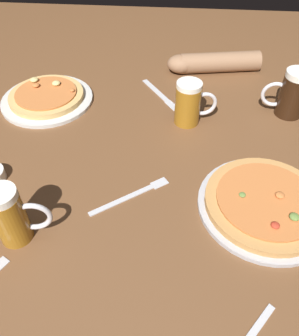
{
  "coord_description": "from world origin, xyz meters",
  "views": [
    {
      "loc": [
        0.06,
        -0.67,
        0.68
      ],
      "look_at": [
        0.0,
        0.0,
        0.02
      ],
      "focal_mm": 37.45,
      "sensor_mm": 36.0,
      "label": 1
    }
  ],
  "objects_px": {
    "pizza_plate_far": "(47,97)",
    "knife_spare": "(160,94)",
    "beer_mug_amber": "(189,103)",
    "diner_arm": "(210,63)",
    "fork_left": "(132,195)",
    "beer_mug_dark": "(292,94)",
    "beer_mug_pale": "(11,216)",
    "pizza_plate_near": "(266,204)"
  },
  "relations": [
    {
      "from": "pizza_plate_far",
      "to": "knife_spare",
      "type": "bearing_deg",
      "value": 10.46
    },
    {
      "from": "beer_mug_pale",
      "to": "knife_spare",
      "type": "height_order",
      "value": "beer_mug_pale"
    },
    {
      "from": "beer_mug_amber",
      "to": "pizza_plate_far",
      "type": "bearing_deg",
      "value": 171.08
    },
    {
      "from": "knife_spare",
      "to": "diner_arm",
      "type": "bearing_deg",
      "value": 44.89
    },
    {
      "from": "beer_mug_dark",
      "to": "knife_spare",
      "type": "xyz_separation_m",
      "value": [
        -0.42,
        0.08,
        -0.07
      ]
    },
    {
      "from": "pizza_plate_far",
      "to": "beer_mug_dark",
      "type": "xyz_separation_m",
      "value": [
        0.8,
        -0.0,
        0.06
      ]
    },
    {
      "from": "pizza_plate_near",
      "to": "pizza_plate_far",
      "type": "distance_m",
      "value": 0.79
    },
    {
      "from": "fork_left",
      "to": "diner_arm",
      "type": "relative_size",
      "value": 0.55
    },
    {
      "from": "beer_mug_dark",
      "to": "beer_mug_pale",
      "type": "bearing_deg",
      "value": -142.63
    },
    {
      "from": "fork_left",
      "to": "diner_arm",
      "type": "bearing_deg",
      "value": 71.17
    },
    {
      "from": "pizza_plate_far",
      "to": "diner_arm",
      "type": "distance_m",
      "value": 0.61
    },
    {
      "from": "pizza_plate_near",
      "to": "beer_mug_amber",
      "type": "xyz_separation_m",
      "value": [
        -0.19,
        0.34,
        0.05
      ]
    },
    {
      "from": "beer_mug_amber",
      "to": "fork_left",
      "type": "xyz_separation_m",
      "value": [
        -0.14,
        -0.33,
        -0.07
      ]
    },
    {
      "from": "beer_mug_dark",
      "to": "knife_spare",
      "type": "relative_size",
      "value": 0.8
    },
    {
      "from": "pizza_plate_far",
      "to": "beer_mug_pale",
      "type": "relative_size",
      "value": 2.03
    },
    {
      "from": "diner_arm",
      "to": "knife_spare",
      "type": "bearing_deg",
      "value": -135.11
    },
    {
      "from": "beer_mug_amber",
      "to": "beer_mug_dark",
      "type": "bearing_deg",
      "value": 12.35
    },
    {
      "from": "pizza_plate_near",
      "to": "fork_left",
      "type": "relative_size",
      "value": 1.71
    },
    {
      "from": "pizza_plate_near",
      "to": "diner_arm",
      "type": "distance_m",
      "value": 0.67
    },
    {
      "from": "pizza_plate_far",
      "to": "knife_spare",
      "type": "distance_m",
      "value": 0.39
    },
    {
      "from": "fork_left",
      "to": "pizza_plate_far",
      "type": "bearing_deg",
      "value": 130.11
    },
    {
      "from": "pizza_plate_near",
      "to": "beer_mug_dark",
      "type": "relative_size",
      "value": 2.18
    },
    {
      "from": "beer_mug_amber",
      "to": "diner_arm",
      "type": "height_order",
      "value": "beer_mug_amber"
    },
    {
      "from": "beer_mug_dark",
      "to": "diner_arm",
      "type": "bearing_deg",
      "value": 133.68
    },
    {
      "from": "knife_spare",
      "to": "beer_mug_dark",
      "type": "bearing_deg",
      "value": -10.2
    },
    {
      "from": "pizza_plate_near",
      "to": "fork_left",
      "type": "distance_m",
      "value": 0.33
    },
    {
      "from": "pizza_plate_near",
      "to": "beer_mug_dark",
      "type": "xyz_separation_m",
      "value": [
        0.13,
        0.41,
        0.06
      ]
    },
    {
      "from": "pizza_plate_far",
      "to": "pizza_plate_near",
      "type": "bearing_deg",
      "value": -31.55
    },
    {
      "from": "pizza_plate_far",
      "to": "fork_left",
      "type": "bearing_deg",
      "value": -49.89
    },
    {
      "from": "pizza_plate_near",
      "to": "beer_mug_amber",
      "type": "height_order",
      "value": "beer_mug_amber"
    },
    {
      "from": "pizza_plate_far",
      "to": "beer_mug_pale",
      "type": "height_order",
      "value": "beer_mug_pale"
    },
    {
      "from": "beer_mug_amber",
      "to": "diner_arm",
      "type": "distance_m",
      "value": 0.33
    },
    {
      "from": "fork_left",
      "to": "beer_mug_dark",
      "type": "bearing_deg",
      "value": 40.65
    },
    {
      "from": "beer_mug_amber",
      "to": "knife_spare",
      "type": "distance_m",
      "value": 0.19
    },
    {
      "from": "pizza_plate_far",
      "to": "beer_mug_dark",
      "type": "distance_m",
      "value": 0.8
    },
    {
      "from": "diner_arm",
      "to": "pizza_plate_near",
      "type": "bearing_deg",
      "value": -80.33
    },
    {
      "from": "pizza_plate_near",
      "to": "knife_spare",
      "type": "distance_m",
      "value": 0.56
    },
    {
      "from": "beer_mug_dark",
      "to": "beer_mug_amber",
      "type": "relative_size",
      "value": 1.09
    },
    {
      "from": "pizza_plate_near",
      "to": "fork_left",
      "type": "xyz_separation_m",
      "value": [
        -0.33,
        0.01,
        -0.01
      ]
    },
    {
      "from": "pizza_plate_far",
      "to": "beer_mug_amber",
      "type": "distance_m",
      "value": 0.49
    },
    {
      "from": "beer_mug_amber",
      "to": "fork_left",
      "type": "height_order",
      "value": "beer_mug_amber"
    },
    {
      "from": "fork_left",
      "to": "pizza_plate_near",
      "type": "bearing_deg",
      "value": -1.89
    }
  ]
}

